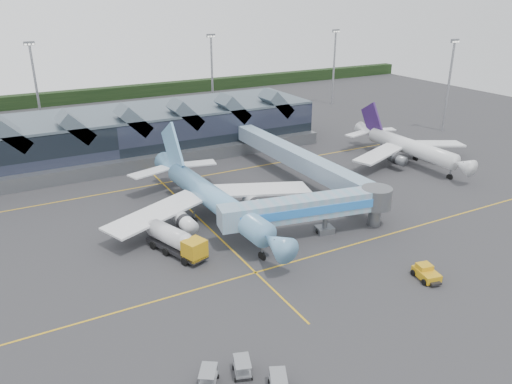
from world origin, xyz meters
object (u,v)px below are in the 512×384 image
main_airliner (211,197)px  pushback_tug (426,273)px  regional_jet (407,146)px  jet_bridge (319,207)px  fuel_truck (174,239)px

main_airliner → pushback_tug: size_ratio=9.57×
regional_jet → jet_bridge: size_ratio=1.19×
jet_bridge → fuel_truck: bearing=177.3°
jet_bridge → fuel_truck: (-20.28, 4.62, -2.25)m
main_airliner → regional_jet: (46.84, 6.49, -0.35)m
regional_jet → pushback_tug: 46.71m
regional_jet → fuel_truck: (-55.60, -13.93, -1.39)m
main_airliner → pushback_tug: bearing=-63.6°
regional_jet → pushback_tug: size_ratio=7.49×
main_airliner → jet_bridge: 16.69m
main_airliner → fuel_truck: (-8.76, -7.44, -1.73)m
main_airliner → fuel_truck: main_airliner is taller
main_airliner → jet_bridge: main_airliner is taller
jet_bridge → pushback_tug: size_ratio=6.32×
fuel_truck → pushback_tug: (24.88, -21.14, -1.25)m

